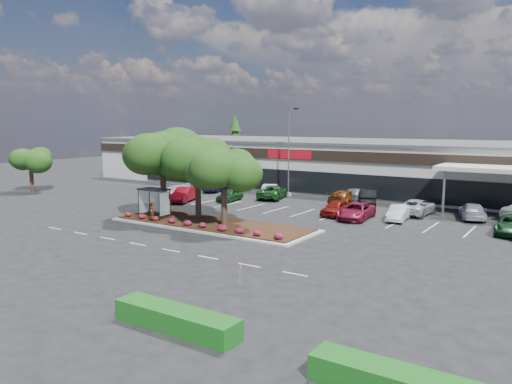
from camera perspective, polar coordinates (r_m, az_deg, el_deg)
The scene contains 29 objects.
ground at distance 37.84m, azimuth -6.42°, elevation -5.21°, with size 160.00×160.00×0.00m, color black.
retail_store at distance 66.68m, azimuth 12.64°, elevation 3.08°, with size 80.40×25.20×6.25m.
landscape_island at distance 42.07m, azimuth -5.02°, elevation -3.68°, with size 18.00×6.00×0.26m.
lane_markings at distance 46.20m, azimuth 1.77°, elevation -2.76°, with size 33.12×20.06×0.01m.
shrub_row at distance 40.41m, azimuth -6.88°, elevation -3.63°, with size 17.00×0.80×0.50m, color maroon, non-canonical shape.
bus_shelter at distance 44.55m, azimuth -11.44°, elevation -0.31°, with size 2.75×1.55×2.59m.
island_tree_west at distance 45.77m, azimuth -10.58°, elevation 2.32°, with size 7.20×7.20×7.89m, color #17380E, non-canonical shape.
island_tree_mid at distance 43.98m, azimuth -6.65°, elevation 1.81°, with size 6.60×6.60×7.32m, color #17380E, non-canonical shape.
island_tree_east at distance 40.38m, azimuth -3.68°, elevation 0.72°, with size 5.80×5.80×6.50m, color #17380E, non-canonical shape.
hedge_south_east at distance 21.69m, azimuth -9.13°, elevation -14.16°, with size 6.00×1.30×0.90m, color #154A14.
tree_west_far at distance 68.39m, azimuth -24.32°, elevation 2.39°, with size 4.80×4.80×5.61m, color #17380E, non-canonical shape.
conifer_north_west at distance 91.68m, azimuth -2.39°, elevation 5.69°, with size 4.40×4.40×10.00m, color #17380E.
person_waiting at distance 43.32m, azimuth -11.82°, elevation -2.23°, with size 0.58×0.38×1.59m, color #594C47.
light_pole at distance 58.29m, azimuth 3.85°, elevation 4.01°, with size 1.39×0.84×10.35m.
survey_stake at distance 26.84m, azimuth -1.81°, elevation -9.12°, with size 0.08×0.14×1.10m.
car_0 at distance 57.53m, azimuth -9.11°, elevation 0.02°, with size 2.11×5.19×1.51m, color silver.
car_1 at distance 54.98m, azimuth -8.22°, elevation -0.28°, with size 1.68×4.82×1.59m, color maroon.
car_2 at distance 54.86m, azimuth -3.01°, elevation -0.34°, with size 1.63×4.06×1.38m, color #18451B.
car_4 at distance 46.91m, azimuth 9.15°, elevation -1.81°, with size 1.69×4.19×1.43m, color maroon.
car_5 at distance 45.50m, azimuth 11.38°, elevation -2.17°, with size 2.38×5.16×1.43m, color maroon.
car_6 at distance 45.75m, azimuth 15.98°, elevation -2.32°, with size 1.43×4.10×1.35m, color white.
car_9 at distance 62.71m, azimuth -4.53°, elevation 0.83°, with size 1.99×4.95×1.69m, color #1A1457.
car_10 at distance 56.62m, azimuth 1.92°, elevation 0.01°, with size 2.55×5.53×1.54m, color #1B4F1B.
car_11 at distance 58.45m, azimuth 1.67°, elevation 0.23°, with size 1.56×4.48×1.48m, color silver.
car_12 at distance 53.18m, azimuth 10.26°, elevation -0.62°, with size 2.18×5.36×1.55m, color #672D0F.
car_13 at distance 54.78m, azimuth 11.51°, elevation -0.38°, with size 2.25×5.52×1.60m, color #585960.
car_14 at distance 54.16m, azimuth 12.66°, elevation -0.52°, with size 1.68×4.81×1.59m, color black.
car_15 at distance 49.14m, azimuth 17.92°, elevation -1.63°, with size 2.44×5.28×1.47m, color #A4A9B0.
car_16 at distance 48.66m, azimuth 23.49°, elevation -2.02°, with size 2.00×4.93×1.43m, color #A6A9B2.
Camera 1 is at (23.74, -28.19, 8.57)m, focal length 35.00 mm.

